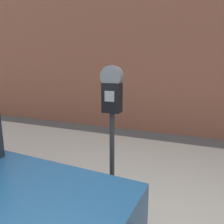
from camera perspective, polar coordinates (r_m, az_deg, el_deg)
sidewalk at (r=3.67m, az=9.68°, el=-15.15°), size 24.00×2.80×0.12m
building_facade at (r=5.84m, az=16.49°, el=18.60°), size 24.00×0.30×4.91m
parking_meter at (r=2.27m, az=-0.00°, el=1.78°), size 0.22×0.13×1.60m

